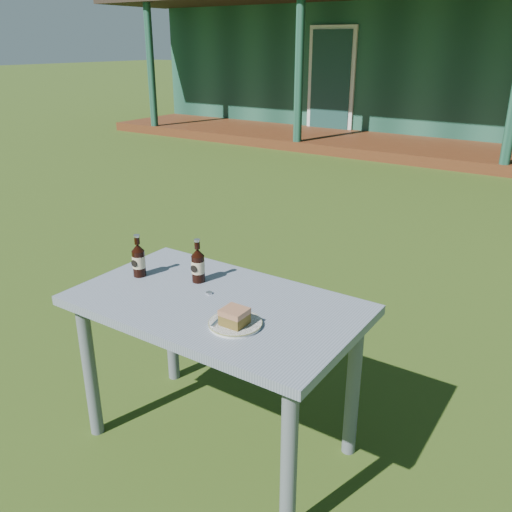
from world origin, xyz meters
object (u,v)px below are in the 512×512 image
Objects in this scene: plate at (235,324)px; cola_bottle_near at (198,265)px; cake_slice at (234,317)px; cafe_table at (216,322)px; cola_bottle_far at (139,260)px.

cola_bottle_near is at bearing 147.50° from plate.
cake_slice is at bearing -33.38° from cola_bottle_near.
cafe_table is at bearing 145.00° from cake_slice.
cafe_table is at bearing 146.63° from plate.
cake_slice reaches higher than plate.
cafe_table is at bearing -1.49° from cola_bottle_far.
cola_bottle_far is (-0.64, 0.15, 0.03)m from cake_slice.
cafe_table is at bearing -31.58° from cola_bottle_near.
plate is at bearing -33.37° from cafe_table.
cola_bottle_far reaches higher than plate.
cola_bottle_near is (-0.18, 0.11, 0.18)m from cafe_table.
cola_bottle_far is at bearing 167.86° from plate.
cafe_table is 6.08× the size of cola_bottle_far.
cafe_table is 0.28m from cola_bottle_near.
plate is at bearing -12.14° from cola_bottle_far.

